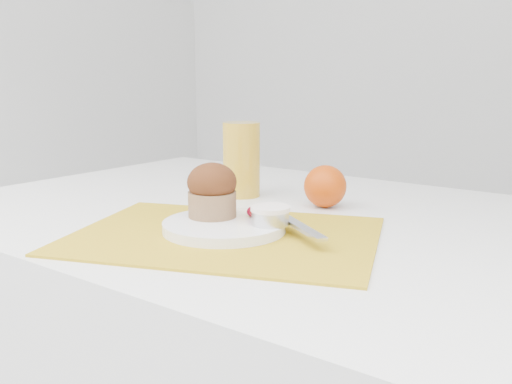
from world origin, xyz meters
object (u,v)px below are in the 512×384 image
Objects in this scene: plate at (224,226)px; muffin at (212,191)px; orange at (325,186)px; juice_glass at (241,160)px.

plate is 0.06m from muffin.
orange reaches higher than plate.
juice_glass is (-0.18, -0.01, 0.03)m from orange.
orange is 0.18m from juice_glass.
plate is 1.99× the size of muffin.
juice_glass is 0.24m from muffin.
muffin is (-0.07, -0.23, 0.02)m from orange.
juice_glass is 1.55× the size of muffin.
muffin is at bearing 159.93° from plate.
plate is 0.28m from juice_glass.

